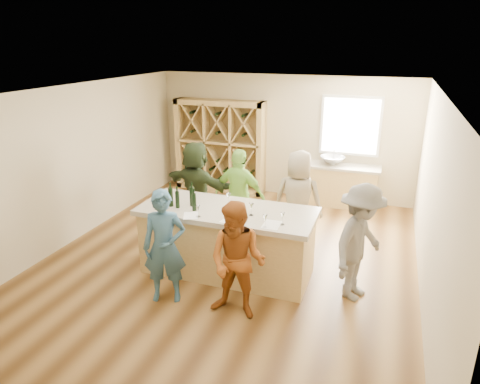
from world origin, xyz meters
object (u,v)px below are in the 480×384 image
(wine_rack, at_px, (220,146))
(person_far_right, at_px, (298,200))
(wine_bottle_c, at_px, (192,196))
(person_near_left, at_px, (165,247))
(person_far_left, at_px, (196,187))
(tasting_counter_base, at_px, (227,243))
(person_server, at_px, (360,243))
(wine_bottle_d, at_px, (194,202))
(wine_bottle_a, at_px, (171,197))
(person_near_right, at_px, (237,261))
(wine_bottle_b, at_px, (177,200))
(person_far_mid, at_px, (240,195))
(sink, at_px, (332,160))

(wine_rack, height_order, person_far_right, wine_rack)
(wine_bottle_c, height_order, person_near_left, person_near_left)
(person_far_left, bearing_deg, wine_bottle_c, 127.64)
(wine_bottle_c, relative_size, person_far_left, 0.18)
(tasting_counter_base, height_order, person_server, person_server)
(wine_bottle_d, distance_m, person_far_right, 1.99)
(wine_bottle_d, distance_m, person_server, 2.48)
(wine_rack, bearing_deg, wine_bottle_a, -79.13)
(person_near_right, height_order, person_far_left, person_far_left)
(wine_bottle_b, height_order, person_far_mid, person_far_mid)
(person_far_mid, bearing_deg, person_server, 159.30)
(wine_bottle_a, height_order, person_near_left, person_near_left)
(person_near_left, relative_size, person_server, 0.96)
(person_near_left, distance_m, person_far_right, 2.65)
(tasting_counter_base, height_order, wine_bottle_d, wine_bottle_d)
(wine_bottle_b, bearing_deg, person_far_right, 42.93)
(sink, relative_size, wine_bottle_b, 2.04)
(wine_bottle_b, distance_m, wine_bottle_d, 0.29)
(sink, xyz_separation_m, wine_bottle_d, (-1.54, -3.83, 0.20))
(person_server, bearing_deg, wine_rack, 66.08)
(sink, distance_m, wine_bottle_c, 4.03)
(wine_bottle_c, height_order, person_far_right, person_far_right)
(wine_rack, height_order, person_far_left, wine_rack)
(wine_bottle_b, xyz_separation_m, wine_bottle_c, (0.18, 0.15, 0.02))
(wine_rack, distance_m, wine_bottle_c, 3.88)
(person_server, bearing_deg, person_near_left, 132.78)
(sink, distance_m, wine_bottle_b, 4.23)
(wine_bottle_b, bearing_deg, person_server, 3.33)
(person_near_right, bearing_deg, person_near_left, -178.85)
(person_server, height_order, person_far_mid, person_far_mid)
(person_near_right, xyz_separation_m, person_server, (1.46, 0.98, 0.05))
(person_server, bearing_deg, wine_bottle_d, 116.17)
(wine_bottle_a, bearing_deg, person_near_left, -68.57)
(wine_rack, relative_size, person_far_mid, 1.28)
(wine_bottle_a, bearing_deg, person_far_left, 100.40)
(sink, bearing_deg, tasting_counter_base, -106.89)
(person_far_mid, bearing_deg, wine_bottle_a, 73.79)
(person_far_right, bearing_deg, person_far_mid, 3.28)
(sink, distance_m, tasting_counter_base, 3.81)
(person_near_left, bearing_deg, wine_bottle_a, 91.81)
(tasting_counter_base, bearing_deg, person_far_left, 130.67)
(wine_rack, height_order, wine_bottle_b, wine_rack)
(person_far_left, bearing_deg, sink, -119.53)
(person_near_right, bearing_deg, person_server, 36.19)
(person_far_right, bearing_deg, tasting_counter_base, 56.63)
(person_far_mid, bearing_deg, wine_bottle_d, 89.81)
(sink, height_order, person_far_mid, person_far_mid)
(wine_bottle_c, bearing_deg, person_near_left, -88.74)
(wine_bottle_c, relative_size, person_server, 0.18)
(wine_bottle_b, height_order, person_server, person_server)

